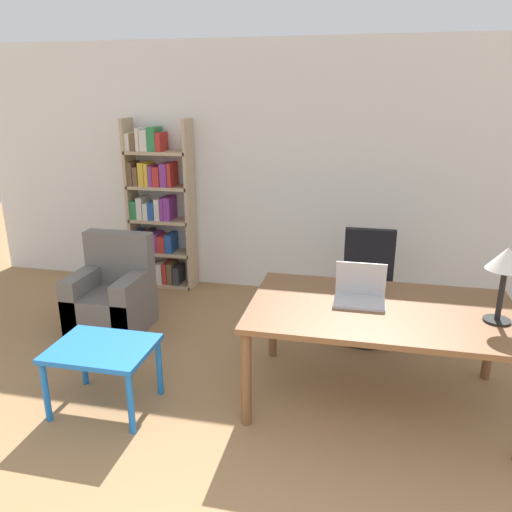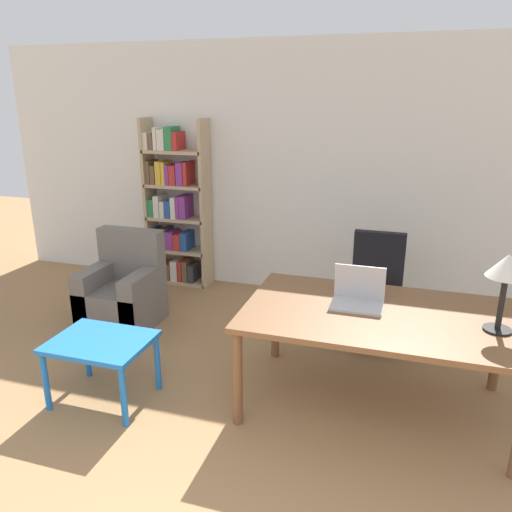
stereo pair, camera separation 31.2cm
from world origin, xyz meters
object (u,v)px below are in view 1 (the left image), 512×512
bookshelf (157,211)px  side_table_blue (103,355)px  desk (381,317)px  armchair (112,299)px  office_chair (367,291)px  laptop (360,293)px  table_lamp (506,263)px

bookshelf → side_table_blue: bearing=-76.3°
desk → side_table_blue: desk is taller
armchair → side_table_blue: bearing=-64.8°
side_table_blue → bookshelf: 2.50m
office_chair → side_table_blue: 2.39m
desk → armchair: bearing=164.6°
laptop → bookshelf: size_ratio=0.19×
office_chair → bookshelf: size_ratio=0.51×
table_lamp → bookshelf: 3.74m
office_chair → armchair: office_chair is taller
desk → laptop: size_ratio=5.16×
office_chair → bookshelf: (-2.37, 0.80, 0.45)m
laptop → bookshelf: bookshelf is taller
armchair → desk: bearing=-15.4°
desk → office_chair: office_chair is taller
table_lamp → side_table_blue: (-2.61, -0.44, -0.72)m
office_chair → armchair: (-2.34, -0.41, -0.13)m
armchair → table_lamp: bearing=-13.0°
laptop → side_table_blue: bearing=-161.0°
bookshelf → desk: bearing=-37.3°
table_lamp → armchair: 3.35m
table_lamp → bookshelf: bearing=148.7°
side_table_blue → armchair: 1.30m
desk → table_lamp: size_ratio=3.64×
table_lamp → armchair: table_lamp is taller
desk → laptop: laptop is taller
office_chair → side_table_blue: size_ratio=1.41×
office_chair → side_table_blue: bearing=-138.5°
laptop → side_table_blue: 1.86m
desk → table_lamp: 0.87m
side_table_blue → armchair: bearing=115.2°
office_chair → armchair: size_ratio=1.08×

